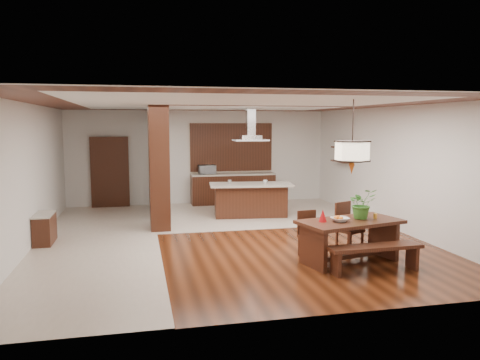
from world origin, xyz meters
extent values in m
plane|color=#37170A|center=(0.00, 0.00, 0.00)|extent=(9.00, 9.00, 0.00)
cube|color=white|center=(0.00, 0.00, 2.90)|extent=(8.00, 9.00, 0.04)
cube|color=silver|center=(0.00, 4.50, 1.45)|extent=(8.00, 0.04, 2.90)
cube|color=silver|center=(0.00, -4.50, 1.45)|extent=(8.00, 0.04, 2.90)
cube|color=silver|center=(-4.00, 0.00, 1.45)|extent=(0.04, 9.00, 2.90)
cube|color=silver|center=(4.00, 0.00, 1.45)|extent=(0.04, 9.00, 2.90)
cube|color=beige|center=(-2.75, 0.00, 0.01)|extent=(2.50, 9.00, 0.01)
cube|color=beige|center=(1.25, 2.50, 0.01)|extent=(5.50, 4.00, 0.01)
cube|color=#3A180E|center=(0.00, 0.00, 2.88)|extent=(8.00, 9.00, 0.02)
cube|color=black|center=(-1.40, 1.20, 1.45)|extent=(0.45, 1.00, 2.90)
cube|color=silver|center=(-1.40, 3.30, 1.45)|extent=(0.18, 2.40, 2.90)
cube|color=black|center=(-3.81, 0.20, 0.32)|extent=(0.37, 0.88, 0.63)
cube|color=black|center=(-2.70, 4.40, 1.05)|extent=(1.10, 0.20, 2.10)
cube|color=black|center=(1.00, 4.20, 0.45)|extent=(2.60, 0.60, 0.90)
cube|color=beige|center=(1.00, 4.20, 0.92)|extent=(2.60, 0.62, 0.05)
cube|color=#A36031|center=(1.00, 4.46, 1.75)|extent=(2.60, 0.08, 1.50)
cube|color=black|center=(3.87, 2.60, 1.40)|extent=(0.26, 0.90, 0.04)
cube|color=black|center=(3.87, 2.60, 1.80)|extent=(0.26, 0.90, 0.04)
cube|color=black|center=(1.80, -2.36, 0.73)|extent=(2.00, 1.32, 0.06)
cube|color=black|center=(1.03, -2.55, 0.35)|extent=(0.25, 0.73, 0.70)
cube|color=black|center=(2.57, -2.17, 0.35)|extent=(0.25, 0.73, 0.70)
imported|color=#377828|center=(2.06, -2.27, 1.04)|extent=(0.53, 0.47, 0.55)
imported|color=beige|center=(1.57, -2.44, 0.80)|extent=(0.35, 0.35, 0.08)
cone|color=#B40C10|center=(1.26, -2.38, 0.87)|extent=(0.16, 0.16, 0.22)
cylinder|color=gold|center=(2.31, -2.31, 0.81)|extent=(0.09, 0.09, 0.10)
cube|color=black|center=(1.04, 2.06, 0.43)|extent=(1.96, 0.92, 0.85)
cube|color=beige|center=(1.04, 2.01, 0.87)|extent=(2.27, 1.18, 0.05)
imported|color=white|center=(1.43, 1.98, 0.95)|extent=(0.14, 0.14, 0.09)
imported|color=silver|center=(0.19, 4.18, 1.09)|extent=(0.53, 0.40, 0.27)
camera|label=1|loc=(-1.89, -9.95, 2.47)|focal=35.00mm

